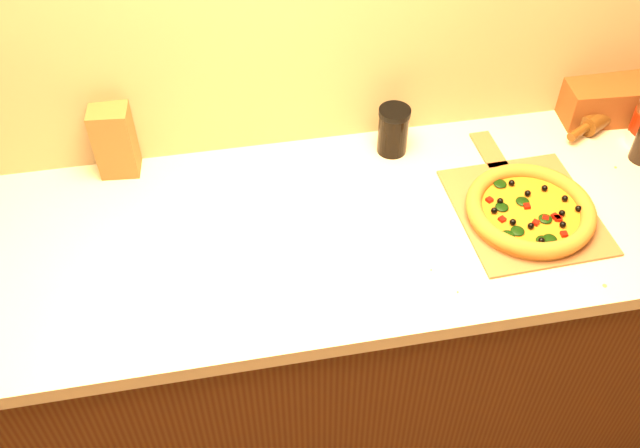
{
  "coord_description": "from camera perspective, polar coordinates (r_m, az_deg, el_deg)",
  "views": [
    {
      "loc": [
        -0.19,
        0.28,
        2.12
      ],
      "look_at": [
        0.01,
        1.38,
        0.96
      ],
      "focal_mm": 40.0,
      "sensor_mm": 36.0,
      "label": 1
    }
  ],
  "objects": [
    {
      "name": "paper_bag",
      "position": [
        1.84,
        -16.1,
        6.4
      ],
      "size": [
        0.1,
        0.08,
        0.19
      ],
      "primitive_type": "cube",
      "rotation": [
        0.0,
        0.0,
        -0.09
      ],
      "color": "brown",
      "rests_on": "countertop"
    },
    {
      "name": "pizza_peel",
      "position": [
        1.8,
        15.89,
        1.32
      ],
      "size": [
        0.34,
        0.49,
        0.01
      ],
      "rotation": [
        0.0,
        0.0,
        0.03
      ],
      "color": "brown",
      "rests_on": "countertop"
    },
    {
      "name": "dark_jar",
      "position": [
        1.86,
        5.87,
        7.47
      ],
      "size": [
        0.08,
        0.08,
        0.13
      ],
      "color": "black",
      "rests_on": "countertop"
    },
    {
      "name": "rolling_pin",
      "position": [
        2.16,
        22.69,
        8.72
      ],
      "size": [
        0.38,
        0.23,
        0.06
      ],
      "rotation": [
        0.0,
        0.0,
        0.52
      ],
      "color": "#512B0D",
      "rests_on": "countertop"
    },
    {
      "name": "pizza",
      "position": [
        1.76,
        16.46,
        1.08
      ],
      "size": [
        0.31,
        0.31,
        0.04
      ],
      "color": "#C78831",
      "rests_on": "pizza_peel"
    },
    {
      "name": "cabinet",
      "position": [
        2.05,
        -0.6,
        -9.4
      ],
      "size": [
        2.8,
        0.65,
        0.86
      ],
      "primitive_type": "cube",
      "color": "#4C2310",
      "rests_on": "ground"
    },
    {
      "name": "countertop",
      "position": [
        1.7,
        -0.72,
        -0.74
      ],
      "size": [
        2.84,
        0.68,
        0.04
      ],
      "primitive_type": "cube",
      "color": "beige",
      "rests_on": "cabinet"
    },
    {
      "name": "bread_bag",
      "position": [
        2.16,
        23.84,
        9.25
      ],
      "size": [
        0.41,
        0.16,
        0.11
      ],
      "primitive_type": "cube",
      "rotation": [
        0.0,
        0.0,
        -0.07
      ],
      "color": "brown",
      "rests_on": "countertop"
    }
  ]
}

